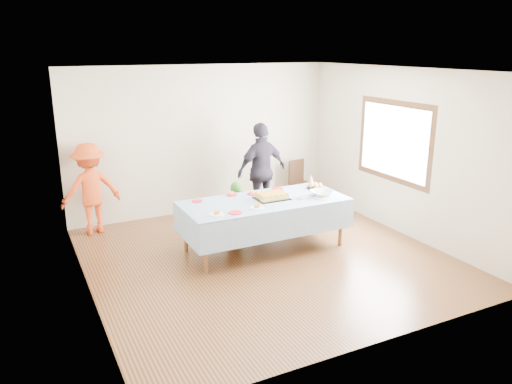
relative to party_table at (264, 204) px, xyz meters
The scene contains 22 objects.
ground 0.80m from the party_table, 113.75° to the right, with size 5.00×5.00×0.00m, color #432313.
room_walls 1.09m from the party_table, 104.91° to the right, with size 5.04×5.04×2.72m.
party_table is the anchor object (origin of this frame).
birthday_cake 0.17m from the party_table, ahead, with size 0.49×0.38×0.09m.
rolls_tray 1.07m from the party_table, 10.92° to the left, with size 0.30×0.30×0.09m.
punch_bowl 0.93m from the party_table, 11.75° to the right, with size 0.34×0.34×0.08m, color silver.
party_hat 1.18m from the party_table, 21.09° to the left, with size 0.11×0.11×0.18m, color white.
fork_pile 0.57m from the party_table, 17.65° to the right, with size 0.24×0.18×0.07m, color white, non-canonical shape.
plate_red_far_a 1.01m from the party_table, 157.15° to the left, with size 0.16×0.16×0.01m, color red.
plate_red_far_b 0.57m from the party_table, 126.43° to the left, with size 0.17×0.17×0.01m, color red.
plate_red_far_c 0.37m from the party_table, 93.88° to the left, with size 0.16×0.16×0.01m, color red.
plate_red_far_d 0.66m from the party_table, 43.13° to the left, with size 0.17×0.17×0.01m, color red.
plate_red_near 0.73m from the party_table, 151.52° to the right, with size 0.19×0.19×0.01m, color red.
plate_white_left 0.95m from the party_table, 161.10° to the right, with size 0.21×0.21×0.01m, color white.
plate_white_mid 0.41m from the party_table, 132.79° to the right, with size 0.20×0.20×0.01m, color white.
plate_white_right 0.89m from the party_table, 19.15° to the right, with size 0.22×0.22×0.01m, color white.
dining_chair 2.49m from the party_table, 46.39° to the left, with size 0.43×0.43×0.86m.
toddler_left 0.73m from the party_table, 113.19° to the left, with size 0.29×0.19×0.79m, color #C04318.
toddler_mid 0.90m from the party_table, 94.96° to the left, with size 0.42×0.28×0.87m, color #2F7527.
toddler_right 0.74m from the party_table, 113.62° to the left, with size 0.37×0.29×0.75m, color tan.
adult_left 2.93m from the party_table, 139.70° to the left, with size 0.98×0.56×1.52m, color #E0471C.
adult_right 1.55m from the party_table, 64.45° to the left, with size 1.01×0.42×1.72m, color #292634.
Camera 1 is at (-3.17, -6.04, 3.01)m, focal length 35.00 mm.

